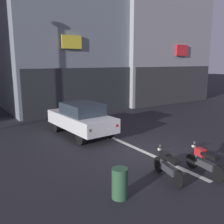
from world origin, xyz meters
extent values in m
plane|color=#232328|center=(0.00, 0.00, 0.00)|extent=(120.00, 120.00, 0.00)
cube|color=silver|center=(0.00, 6.00, 0.00)|extent=(0.20, 18.00, 0.01)
cube|color=gray|center=(1.69, 12.69, 8.29)|extent=(9.19, 8.50, 16.59)
cube|color=#292C30|center=(1.69, 8.39, 1.60)|extent=(8.82, 0.10, 3.20)
cube|color=yellow|center=(0.67, 8.32, 4.87)|extent=(1.38, 0.16, 0.85)
cube|color=#9E9EA3|center=(10.09, 12.69, 7.07)|extent=(9.16, 9.46, 14.14)
cube|color=#373739|center=(10.09, 7.91, 1.60)|extent=(8.79, 0.10, 3.20)
cube|color=red|center=(10.63, 7.84, 4.55)|extent=(1.31, 0.16, 0.91)
cylinder|color=black|center=(-1.88, 5.03, 0.32)|extent=(0.21, 0.65, 0.64)
cylinder|color=black|center=(-0.34, 5.11, 0.32)|extent=(0.21, 0.65, 0.64)
cylinder|color=black|center=(-1.75, 2.43, 0.32)|extent=(0.21, 0.65, 0.64)
cylinder|color=black|center=(-0.20, 2.51, 0.32)|extent=(0.21, 0.65, 0.64)
cube|color=silver|center=(-1.04, 3.77, 0.75)|extent=(1.97, 4.19, 0.66)
cube|color=#2D3842|center=(-1.03, 3.62, 1.36)|extent=(1.65, 2.05, 0.56)
cube|color=red|center=(-1.64, 1.72, 0.80)|extent=(0.14, 0.07, 0.12)
cube|color=red|center=(-0.23, 1.79, 0.80)|extent=(0.14, 0.07, 0.12)
cylinder|color=black|center=(-0.85, -1.54, 0.26)|extent=(0.19, 0.52, 0.52)
cylinder|color=black|center=(-1.11, -2.66, 0.26)|extent=(0.19, 0.52, 0.52)
cube|color=#38383D|center=(-0.99, -2.15, 0.37)|extent=(0.37, 0.76, 0.22)
cube|color=black|center=(-1.03, -2.30, 0.72)|extent=(0.35, 0.63, 0.12)
cube|color=black|center=(-0.93, -1.90, 0.70)|extent=(0.30, 0.40, 0.24)
cylinder|color=#4C4C51|center=(-0.88, -1.69, 0.63)|extent=(0.12, 0.25, 0.70)
cylinder|color=black|center=(-0.90, -1.77, 0.95)|extent=(0.54, 0.16, 0.04)
sphere|color=silver|center=(-0.85, -1.56, 0.80)|extent=(0.12, 0.12, 0.12)
cylinder|color=black|center=(0.35, -1.95, 0.26)|extent=(0.15, 0.52, 0.52)
cylinder|color=black|center=(0.18, -3.08, 0.26)|extent=(0.15, 0.52, 0.52)
cube|color=#38383D|center=(0.25, -2.57, 0.37)|extent=(0.31, 0.76, 0.22)
cube|color=black|center=(0.23, -2.72, 0.72)|extent=(0.31, 0.63, 0.12)
cube|color=red|center=(0.29, -2.31, 0.70)|extent=(0.27, 0.39, 0.24)
cylinder|color=#4C4C51|center=(0.32, -2.10, 0.63)|extent=(0.10, 0.25, 0.70)
cylinder|color=black|center=(0.31, -2.17, 0.95)|extent=(0.55, 0.12, 0.04)
sphere|color=silver|center=(0.34, -1.97, 0.80)|extent=(0.12, 0.12, 0.12)
cylinder|color=#2D5938|center=(-2.88, -2.18, 0.42)|extent=(0.44, 0.44, 0.85)
camera|label=1|loc=(-6.51, -7.28, 3.65)|focal=40.47mm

